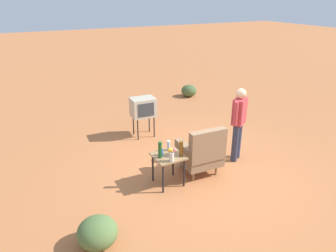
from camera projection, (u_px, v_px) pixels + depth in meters
ground_plane at (208, 171)px, 6.51m from camera, size 60.00×60.00×0.00m
armchair at (202, 152)px, 6.24m from camera, size 0.81×0.82×1.06m
side_table at (168, 160)px, 5.89m from camera, size 0.56×0.56×0.62m
tv_on_stand at (143, 107)px, 7.85m from camera, size 0.63×0.48×1.03m
person_standing at (239, 120)px, 6.64m from camera, size 0.50×0.38×1.64m
bottle_tall_amber at (181, 149)px, 5.79m from camera, size 0.07×0.07×0.30m
soda_can_blue at (161, 152)px, 5.84m from camera, size 0.07×0.07×0.12m
bottle_short_clear at (169, 146)px, 6.01m from camera, size 0.06×0.06×0.20m
bottle_wine_green at (160, 150)px, 5.71m from camera, size 0.07×0.07×0.32m
flower_vase at (172, 154)px, 5.59m from camera, size 0.14×0.10×0.27m
shrub_near at (97, 232)px, 4.51m from camera, size 0.60×0.60×0.46m
shrub_mid at (189, 91)px, 11.22m from camera, size 0.55×0.55×0.42m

